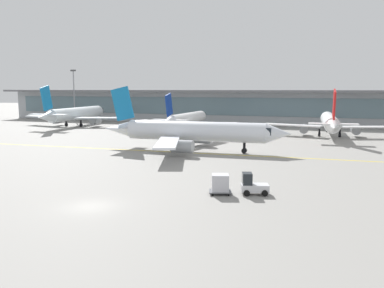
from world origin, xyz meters
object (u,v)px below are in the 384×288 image
at_px(gate_airplane_1, 187,119).
at_px(taxiing_regional_jet, 193,132).
at_px(gate_airplane_0, 76,114).
at_px(gate_airplane_2, 330,122).
at_px(baggage_tug, 252,185).
at_px(apron_light_mast_0, 74,93).
at_px(cargo_dolly_lead, 220,183).

xyz_separation_m(gate_airplane_1, taxiing_regional_jet, (12.15, -31.02, 0.41)).
distance_m(gate_airplane_0, taxiing_regional_jet, 54.27).
bearing_deg(gate_airplane_2, gate_airplane_0, 84.32).
bearing_deg(gate_airplane_0, taxiing_regional_jet, -129.27).
bearing_deg(gate_airplane_2, baggage_tug, 169.62).
relative_size(gate_airplane_1, gate_airplane_2, 0.91).
height_order(gate_airplane_2, apron_light_mast_0, apron_light_mast_0).
distance_m(taxiing_regional_jet, apron_light_mast_0, 72.16).
bearing_deg(gate_airplane_1, gate_airplane_2, -91.68).
bearing_deg(gate_airplane_2, taxiing_regional_jet, 141.24).
height_order(baggage_tug, apron_light_mast_0, apron_light_mast_0).
distance_m(gate_airplane_2, apron_light_mast_0, 77.73).
relative_size(gate_airplane_0, gate_airplane_1, 1.19).
bearing_deg(apron_light_mast_0, gate_airplane_2, -12.93).
height_order(gate_airplane_1, taxiing_regional_jet, taxiing_regional_jet).
xyz_separation_m(cargo_dolly_lead, apron_light_mast_0, (-66.15, 71.42, 7.53)).
bearing_deg(cargo_dolly_lead, apron_light_mast_0, 115.39).
bearing_deg(cargo_dolly_lead, gate_airplane_2, 62.71).
bearing_deg(taxiing_regional_jet, gate_airplane_0, 142.13).
bearing_deg(apron_light_mast_0, gate_airplane_1, -19.90).
height_order(taxiing_regional_jet, cargo_dolly_lead, taxiing_regional_jet).
distance_m(taxiing_regional_jet, baggage_tug, 27.96).
bearing_deg(gate_airplane_2, gate_airplane_1, 83.30).
bearing_deg(taxiing_regional_jet, apron_light_mast_0, 137.58).
distance_m(gate_airplane_2, cargo_dolly_lead, 54.91).
bearing_deg(cargo_dolly_lead, gate_airplane_0, 116.93).
bearing_deg(baggage_tug, gate_airplane_1, 98.16).
height_order(gate_airplane_1, apron_light_mast_0, apron_light_mast_0).
relative_size(gate_airplane_1, baggage_tug, 9.46).
bearing_deg(apron_light_mast_0, gate_airplane_0, -53.81).
bearing_deg(gate_airplane_0, gate_airplane_2, -95.79).
height_order(gate_airplane_0, gate_airplane_2, gate_airplane_0).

